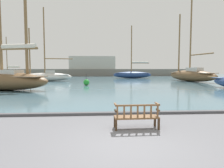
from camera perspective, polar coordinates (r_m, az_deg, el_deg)
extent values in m
plane|color=slate|center=(5.95, 4.07, -17.00)|extent=(160.00, 160.00, 0.00)
cube|color=slate|center=(49.54, -3.09, 1.81)|extent=(100.00, 80.00, 0.08)
cube|color=#4C4C50|center=(9.60, 0.81, -8.35)|extent=(40.00, 0.30, 0.12)
cube|color=#3D2A19|center=(7.55, 0.80, -10.69)|extent=(0.07, 0.07, 0.42)
cube|color=#3D2A19|center=(7.85, 12.16, -10.20)|extent=(0.07, 0.07, 0.42)
cube|color=#3D2A19|center=(7.12, 1.17, -11.62)|extent=(0.07, 0.07, 0.42)
cube|color=#3D2A19|center=(7.43, 13.21, -11.04)|extent=(0.07, 0.07, 0.42)
cube|color=brown|center=(7.40, 6.97, -9.35)|extent=(1.61, 0.55, 0.06)
cube|color=brown|center=(7.09, 7.37, -6.07)|extent=(1.60, 0.08, 0.06)
cube|color=brown|center=(7.02, 1.54, -8.10)|extent=(0.06, 0.04, 0.41)
cube|color=brown|center=(7.05, 3.50, -8.05)|extent=(0.06, 0.04, 0.41)
cube|color=brown|center=(7.09, 5.44, -7.99)|extent=(0.06, 0.04, 0.41)
cube|color=brown|center=(7.13, 7.35, -7.93)|extent=(0.06, 0.04, 0.41)
cube|color=brown|center=(7.19, 9.24, -7.85)|extent=(0.06, 0.04, 0.41)
cube|color=brown|center=(7.25, 11.09, -7.77)|extent=(0.06, 0.04, 0.41)
cube|color=brown|center=(7.32, 12.92, -7.69)|extent=(0.06, 0.04, 0.41)
cube|color=#3D2A19|center=(7.13, 1.02, -7.65)|extent=(0.07, 0.30, 0.06)
cube|color=brown|center=(7.18, 0.95, -5.82)|extent=(0.07, 0.47, 0.04)
cube|color=#3D2A19|center=(7.45, 12.98, -7.24)|extent=(0.07, 0.30, 0.06)
cube|color=brown|center=(7.50, 12.79, -5.50)|extent=(0.07, 0.47, 0.04)
ellipsoid|color=silver|center=(36.06, -18.23, 1.90)|extent=(8.81, 3.79, 1.45)
cube|color=white|center=(36.05, -18.25, 2.54)|extent=(7.69, 3.07, 0.08)
cube|color=beige|center=(36.02, -17.24, 3.19)|extent=(1.75, 1.44, 0.71)
cylinder|color=brown|center=(36.35, -18.81, 11.49)|extent=(0.21, 0.21, 11.25)
cylinder|color=brown|center=(36.06, -14.94, 7.00)|extent=(4.62, 1.13, 0.17)
cylinder|color=brown|center=(36.35, -22.49, 8.57)|extent=(0.21, 0.21, 7.69)
cylinder|color=brown|center=(27.83, 26.66, 1.82)|extent=(0.23, 1.69, 0.20)
ellipsoid|color=brown|center=(22.51, -28.43, 0.72)|extent=(9.92, 5.34, 1.78)
cube|color=#997A5B|center=(22.49, -28.47, 1.97)|extent=(8.63, 4.35, 0.08)
cube|color=beige|center=(22.03, -27.09, 2.85)|extent=(2.40, 2.06, 0.59)
cylinder|color=brown|center=(21.47, -25.09, 9.14)|extent=(3.91, 1.32, 0.23)
cylinder|color=silver|center=(21.49, -25.11, 9.74)|extent=(3.59, 1.43, 0.45)
cylinder|color=brown|center=(21.18, -23.35, 13.59)|extent=(0.28, 0.28, 8.43)
ellipsoid|color=brown|center=(36.51, 21.57, 2.20)|extent=(4.99, 11.71, 1.91)
cube|color=#997A5B|center=(36.50, 21.60, 3.02)|extent=(4.07, 10.23, 0.08)
cube|color=beige|center=(35.82, 22.47, 3.70)|extent=(1.96, 2.97, 0.82)
cylinder|color=brown|center=(37.24, 21.61, 13.56)|extent=(0.25, 0.25, 13.52)
cylinder|color=brown|center=(34.82, 24.07, 7.78)|extent=(1.33, 5.04, 0.20)
cylinder|color=brown|center=(39.52, 18.67, 10.91)|extent=(0.25, 0.25, 10.58)
ellipsoid|color=#2D6647|center=(46.65, -27.52, 1.90)|extent=(6.48, 2.68, 1.09)
cube|color=#5B9375|center=(46.64, -27.53, 2.26)|extent=(5.67, 2.17, 0.08)
cylinder|color=brown|center=(46.80, -27.86, 7.10)|extent=(0.15, 0.15, 7.81)
cylinder|color=brown|center=(45.94, -26.34, 4.34)|extent=(2.75, 0.66, 0.12)
cylinder|color=silver|center=(45.94, -26.34, 4.49)|extent=(2.50, 0.72, 0.23)
ellipsoid|color=navy|center=(46.59, 5.80, 2.62)|extent=(9.01, 3.21, 1.52)
cube|color=#516B9E|center=(46.58, 5.81, 3.13)|extent=(7.90, 2.52, 0.08)
cylinder|color=brown|center=(46.77, 5.58, 9.80)|extent=(0.24, 0.24, 10.78)
cylinder|color=brown|center=(46.76, 8.07, 5.95)|extent=(4.09, 0.58, 0.19)
cylinder|color=silver|center=(46.77, 8.07, 6.19)|extent=(3.70, 0.73, 0.38)
sphere|color=green|center=(25.78, -7.33, 0.47)|extent=(0.77, 0.77, 0.77)
cylinder|color=#2D2D33|center=(25.74, -7.35, 2.10)|extent=(0.06, 0.06, 0.70)
cube|color=slate|center=(60.37, -3.26, 3.25)|extent=(56.21, 2.40, 2.20)
cube|color=#B7B2A3|center=(60.41, -5.64, 6.09)|extent=(13.70, 2.00, 3.82)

